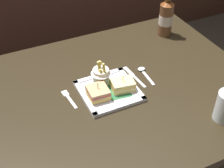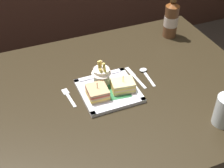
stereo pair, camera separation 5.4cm
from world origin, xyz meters
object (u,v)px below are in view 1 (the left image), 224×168
object	(u,v)px
dining_table	(115,111)
fries_cup	(101,74)
beer_bottle	(166,17)
knife	(133,76)
sandwich_half_right	(123,85)
spoon	(143,71)
square_plate	(109,91)
fork	(69,98)
sandwich_half_left	(98,93)

from	to	relation	value
dining_table	fries_cup	distance (m)	0.19
beer_bottle	knife	bearing A→B (deg)	-141.92
dining_table	knife	bearing A→B (deg)	24.52
sandwich_half_right	knife	world-z (taller)	sandwich_half_right
sandwich_half_right	spoon	size ratio (longest dim) A/B	0.76
square_plate	beer_bottle	distance (m)	0.57
fork	knife	bearing A→B (deg)	2.97
fork	spoon	distance (m)	0.37
dining_table	square_plate	distance (m)	0.13
fork	fries_cup	bearing A→B (deg)	8.17
fries_cup	sandwich_half_left	bearing A→B (deg)	-121.63
sandwich_half_left	sandwich_half_right	world-z (taller)	sandwich_half_right
fries_cup	knife	distance (m)	0.17
sandwich_half_left	spoon	world-z (taller)	sandwich_half_left
sandwich_half_right	fries_cup	world-z (taller)	fries_cup
fork	square_plate	bearing A→B (deg)	-12.45
fork	knife	world-z (taller)	same
square_plate	fries_cup	distance (m)	0.08
sandwich_half_right	dining_table	bearing A→B (deg)	146.73
square_plate	sandwich_half_left	size ratio (longest dim) A/B	2.61
sandwich_half_left	beer_bottle	xyz separation A→B (m)	(0.52, 0.32, 0.07)
sandwich_half_left	spoon	size ratio (longest dim) A/B	0.67
knife	sandwich_half_right	bearing A→B (deg)	-141.87
knife	beer_bottle	bearing A→B (deg)	38.08
sandwich_half_left	sandwich_half_right	bearing A→B (deg)	0.00
sandwich_half_left	fork	world-z (taller)	sandwich_half_left
square_plate	beer_bottle	xyz separation A→B (m)	(0.47, 0.30, 0.10)
dining_table	spoon	world-z (taller)	spoon
fries_cup	beer_bottle	world-z (taller)	beer_bottle
beer_bottle	fries_cup	bearing A→B (deg)	-152.70
knife	spoon	world-z (taller)	spoon
dining_table	sandwich_half_left	size ratio (longest dim) A/B	13.82
knife	spoon	bearing A→B (deg)	7.04
beer_bottle	spoon	size ratio (longest dim) A/B	2.01
square_plate	fries_cup	size ratio (longest dim) A/B	1.96
sandwich_half_right	fork	distance (m)	0.23
dining_table	knife	size ratio (longest dim) A/B	7.36
dining_table	knife	xyz separation A→B (m)	(0.12, 0.05, 0.12)
sandwich_half_left	fork	bearing A→B (deg)	153.40
fries_cup	spoon	size ratio (longest dim) A/B	0.89
dining_table	fork	world-z (taller)	fork
fries_cup	spoon	bearing A→B (deg)	0.12
spoon	square_plate	bearing A→B (deg)	-163.52
sandwich_half_left	knife	world-z (taller)	sandwich_half_left
dining_table	fries_cup	size ratio (longest dim) A/B	10.35
square_plate	beer_bottle	bearing A→B (deg)	33.08
sandwich_half_left	beer_bottle	bearing A→B (deg)	31.63
fries_cup	dining_table	bearing A→B (deg)	-56.99
spoon	beer_bottle	bearing A→B (deg)	42.50
dining_table	knife	distance (m)	0.18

